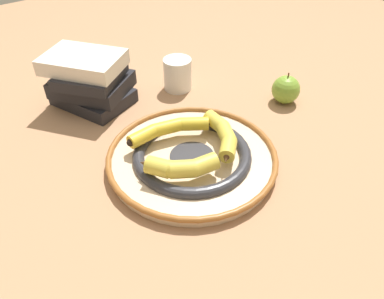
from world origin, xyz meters
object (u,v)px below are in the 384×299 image
(coffee_mug, at_px, (178,73))
(apple, at_px, (286,90))
(banana_a, at_px, (180,167))
(book_stack, at_px, (89,80))
(banana_c, at_px, (170,129))
(decorative_bowl, at_px, (192,157))
(banana_b, at_px, (224,135))

(coffee_mug, xyz_separation_m, apple, (0.19, -0.25, -0.01))
(coffee_mug, bearing_deg, banana_a, -174.34)
(book_stack, bearing_deg, banana_c, 161.67)
(banana_a, xyz_separation_m, book_stack, (0.00, 0.42, 0.01))
(decorative_bowl, bearing_deg, banana_a, -144.76)
(apple, bearing_deg, coffee_mug, 127.96)
(banana_a, height_order, coffee_mug, coffee_mug)
(decorative_bowl, height_order, banana_b, banana_b)
(banana_a, bearing_deg, book_stack, 122.96)
(banana_a, distance_m, banana_b, 0.14)
(banana_c, height_order, coffee_mug, coffee_mug)
(book_stack, bearing_deg, banana_b, 170.01)
(banana_a, distance_m, apple, 0.44)
(banana_b, distance_m, banana_c, 0.13)
(decorative_bowl, distance_m, banana_c, 0.09)
(coffee_mug, distance_m, apple, 0.31)
(banana_a, height_order, book_stack, book_stack)
(decorative_bowl, bearing_deg, banana_b, -14.01)
(banana_a, relative_size, banana_c, 0.71)
(banana_b, bearing_deg, banana_a, 126.43)
(decorative_bowl, height_order, coffee_mug, coffee_mug)
(banana_c, height_order, book_stack, book_stack)
(book_stack, height_order, coffee_mug, book_stack)
(banana_c, distance_m, apple, 0.37)
(banana_a, bearing_deg, decorative_bowl, 68.22)
(decorative_bowl, xyz_separation_m, apple, (0.36, 0.05, 0.02))
(book_stack, distance_m, apple, 0.54)
(banana_b, height_order, banana_c, banana_b)
(banana_a, bearing_deg, banana_b, 44.01)
(coffee_mug, bearing_deg, banana_c, -178.75)
(banana_b, bearing_deg, book_stack, 45.49)
(banana_a, distance_m, banana_c, 0.14)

